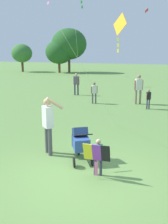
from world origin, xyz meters
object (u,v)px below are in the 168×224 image
Objects in this scene: person_couple_left at (148,97)px; person_sitting_far at (94,91)px; kite_adult_black at (118,28)px; person_back_turned at (139,87)px; child_with_butterfly_kite at (98,154)px; person_adult_flyer at (48,121)px; stroller at (81,141)px; person_red_shirt at (76,82)px.

person_sitting_far is at bearing 174.39° from person_couple_left.
kite_adult_black is 2.61× the size of person_back_turned.
child_with_butterfly_kite is 2.10m from person_adult_flyer.
kite_adult_black is 4.18× the size of person_couple_left.
stroller is at bearing -73.08° from person_sitting_far.
person_couple_left is at bearing -26.11° from person_red_shirt.
kite_adult_black is at bearing 99.07° from child_with_butterfly_kite.
stroller is 0.23× the size of kite_adult_black.
person_back_turned is (-0.65, 9.55, 0.45)m from child_with_butterfly_kite.
person_adult_flyer is 1.22m from stroller.
child_with_butterfly_kite is 0.89× the size of person_couple_left.
person_adult_flyer reaches higher than child_with_butterfly_kite.
person_adult_flyer is 8.84m from person_back_turned.
kite_adult_black reaches higher than child_with_butterfly_kite.
stroller is (-0.77, 0.71, 0.00)m from child_with_butterfly_kite.
person_couple_left is 0.62× the size of person_back_turned.
kite_adult_black is at bearing 72.48° from person_adult_flyer.
person_back_turned is at bearing 93.92° from child_with_butterfly_kite.
person_sitting_far is at bearing -46.89° from person_red_shirt.
person_sitting_far is (-2.43, 7.98, 0.17)m from stroller.
kite_adult_black is at bearing -59.42° from person_sitting_far.
person_adult_flyer is 4.88m from kite_adult_black.
child_with_butterfly_kite is at bearing -22.92° from person_adult_flyer.
child_with_butterfly_kite is 0.75× the size of person_sitting_far.
child_with_butterfly_kite is at bearing -63.87° from person_red_shirt.
person_back_turned is (-0.77, 1.19, 0.40)m from person_couple_left.
stroller is 7.71m from person_couple_left.
person_adult_flyer is (-1.89, 0.80, 0.47)m from child_with_butterfly_kite.
person_sitting_far is (-1.31, 7.89, -0.30)m from person_adult_flyer.
person_adult_flyer is 1.42× the size of person_sitting_far.
person_sitting_far reaches higher than stroller.
person_adult_flyer is 1.04× the size of person_back_turned.
person_couple_left is (2.00, 7.56, -0.42)m from person_adult_flyer.
person_sitting_far is at bearing 120.58° from kite_adult_black.
person_back_turned reaches higher than person_red_shirt.
stroller is 8.34m from person_sitting_far.
person_sitting_far is (-2.48, 4.19, -3.26)m from kite_adult_black.
person_back_turned is (0.06, 5.06, -2.98)m from kite_adult_black.
person_adult_flyer reaches higher than person_back_turned.
stroller is 0.60× the size of person_back_turned.
person_back_turned is at bearing 89.28° from kite_adult_black.
person_red_shirt is at bearing 125.62° from kite_adult_black.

